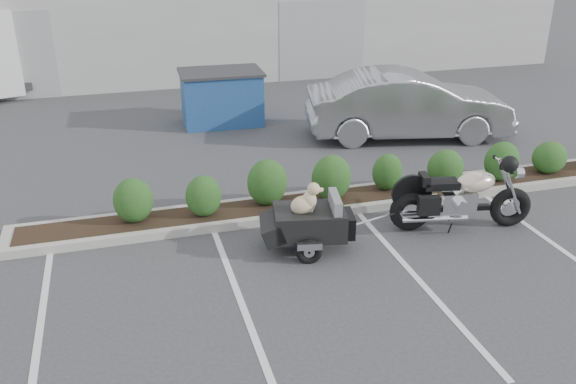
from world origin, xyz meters
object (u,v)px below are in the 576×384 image
object	(u,v)px
pet_trailer	(308,221)
dumpster	(222,97)
motorcycle	(462,198)
sedan	(408,105)

from	to	relation	value
pet_trailer	dumpster	world-z (taller)	dumpster
pet_trailer	dumpster	distance (m)	7.23
motorcycle	pet_trailer	xyz separation A→B (m)	(-2.78, 0.03, -0.07)
pet_trailer	dumpster	size ratio (longest dim) A/B	0.93
motorcycle	dumpster	xyz separation A→B (m)	(-2.87, 7.25, 0.13)
motorcycle	sedan	size ratio (longest dim) A/B	0.51
sedan	pet_trailer	bearing A→B (deg)	151.47
pet_trailer	sedan	distance (m)	6.35
motorcycle	sedan	bearing A→B (deg)	85.50
sedan	motorcycle	bearing A→B (deg)	176.53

